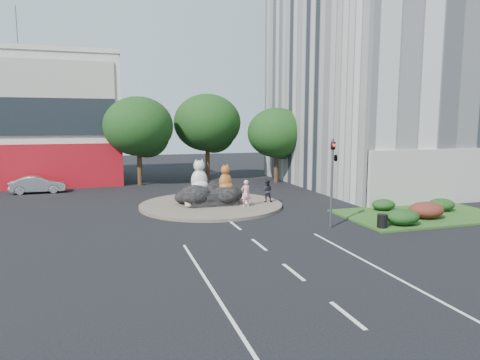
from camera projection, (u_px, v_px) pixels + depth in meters
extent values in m
plane|color=black|center=(259.00, 245.00, 20.73)|extent=(120.00, 120.00, 0.00)
cylinder|color=brown|center=(211.00, 205.00, 30.18)|extent=(10.00, 10.00, 0.20)
cylinder|color=#595B60|center=(17.00, 31.00, 42.69)|extent=(0.10, 0.10, 5.00)
cube|color=#2A4B19|center=(421.00, 215.00, 27.10)|extent=(10.00, 6.00, 0.12)
cylinder|color=#382314|center=(140.00, 165.00, 40.12)|extent=(0.44, 0.44, 3.74)
ellipsoid|color=#103512|center=(138.00, 126.00, 39.63)|extent=(6.46, 6.46, 5.49)
sphere|color=#103512|center=(147.00, 135.00, 40.45)|extent=(4.25, 4.25, 4.25)
sphere|color=#103512|center=(131.00, 133.00, 39.21)|extent=(3.74, 3.74, 3.74)
cylinder|color=#382314|center=(208.00, 160.00, 44.06)|extent=(0.44, 0.44, 3.96)
ellipsoid|color=#103512|center=(207.00, 123.00, 43.54)|extent=(6.84, 6.84, 5.81)
sphere|color=#103512|center=(214.00, 131.00, 44.37)|extent=(4.50, 4.50, 4.50)
sphere|color=#103512|center=(201.00, 129.00, 43.13)|extent=(3.96, 3.96, 3.96)
cylinder|color=#382314|center=(276.00, 166.00, 42.09)|extent=(0.44, 0.44, 3.30)
ellipsoid|color=#103512|center=(277.00, 133.00, 41.65)|extent=(5.70, 5.70, 4.84)
sphere|color=#103512|center=(282.00, 140.00, 42.46)|extent=(3.75, 3.75, 3.75)
sphere|color=#103512|center=(271.00, 138.00, 41.23)|extent=(3.30, 3.30, 3.30)
ellipsoid|color=#103512|center=(402.00, 217.00, 24.26)|extent=(2.00, 1.60, 0.90)
ellipsoid|color=#532116|center=(426.00, 210.00, 25.93)|extent=(2.20, 1.76, 0.99)
ellipsoid|color=#103512|center=(441.00, 205.00, 28.10)|extent=(1.80, 1.44, 0.81)
ellipsoid|color=#103512|center=(384.00, 205.00, 28.31)|extent=(1.60, 1.28, 0.72)
cylinder|color=#595B60|center=(332.00, 184.00, 23.76)|extent=(0.14, 0.14, 5.00)
imported|color=black|center=(333.00, 153.00, 23.54)|extent=(0.21, 0.26, 1.30)
imported|color=black|center=(336.00, 157.00, 23.62)|extent=(0.26, 1.24, 0.50)
sphere|color=red|center=(335.00, 145.00, 23.31)|extent=(0.18, 0.18, 0.18)
cylinder|color=#595B60|center=(388.00, 148.00, 31.60)|extent=(0.18, 0.18, 8.00)
cylinder|color=#595B60|center=(379.00, 93.00, 30.76)|extent=(2.00, 0.12, 0.12)
cube|color=silver|center=(367.00, 94.00, 30.48)|extent=(0.50, 0.22, 0.12)
imported|color=pink|center=(246.00, 193.00, 28.94)|extent=(0.73, 0.54, 1.83)
imported|color=black|center=(267.00, 191.00, 30.70)|extent=(0.94, 0.84, 1.62)
imported|color=#B4B6BD|center=(38.00, 185.00, 35.82)|extent=(4.34, 1.53, 1.43)
cylinder|color=black|center=(382.00, 221.00, 23.59)|extent=(0.66, 0.66, 0.75)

